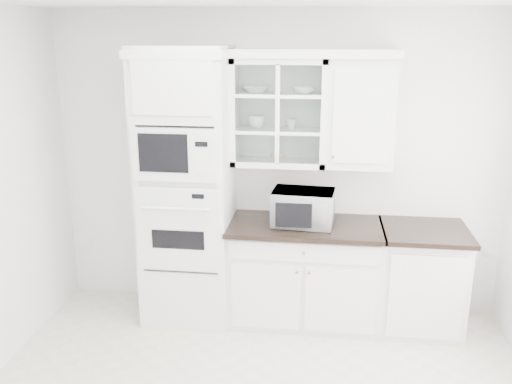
# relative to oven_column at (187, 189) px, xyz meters

# --- Properties ---
(room_shell) EXTENTS (4.00, 3.50, 2.70)m
(room_shell) POSITION_rel_oven_column_xyz_m (0.75, -0.99, 0.58)
(room_shell) COLOR white
(room_shell) RESTS_ON ground
(oven_column) EXTENTS (0.76, 0.68, 2.40)m
(oven_column) POSITION_rel_oven_column_xyz_m (0.00, 0.00, 0.00)
(oven_column) COLOR white
(oven_column) RESTS_ON ground
(base_cabinet_run) EXTENTS (1.32, 0.67, 0.92)m
(base_cabinet_run) POSITION_rel_oven_column_xyz_m (1.03, 0.03, -0.74)
(base_cabinet_run) COLOR white
(base_cabinet_run) RESTS_ON ground
(extra_base_cabinet) EXTENTS (0.72, 0.67, 0.92)m
(extra_base_cabinet) POSITION_rel_oven_column_xyz_m (2.03, 0.03, -0.74)
(extra_base_cabinet) COLOR white
(extra_base_cabinet) RESTS_ON ground
(upper_cabinet_glass) EXTENTS (0.80, 0.33, 0.90)m
(upper_cabinet_glass) POSITION_rel_oven_column_xyz_m (0.78, 0.17, 0.65)
(upper_cabinet_glass) COLOR white
(upper_cabinet_glass) RESTS_ON room_shell
(upper_cabinet_solid) EXTENTS (0.55, 0.33, 0.90)m
(upper_cabinet_solid) POSITION_rel_oven_column_xyz_m (1.46, 0.17, 0.65)
(upper_cabinet_solid) COLOR white
(upper_cabinet_solid) RESTS_ON room_shell
(crown_molding) EXTENTS (2.14, 0.38, 0.07)m
(crown_molding) POSITION_rel_oven_column_xyz_m (0.68, 0.14, 1.14)
(crown_molding) COLOR white
(crown_molding) RESTS_ON room_shell
(countertop_microwave) EXTENTS (0.55, 0.47, 0.30)m
(countertop_microwave) POSITION_rel_oven_column_xyz_m (1.01, 0.02, -0.13)
(countertop_microwave) COLOR white
(countertop_microwave) RESTS_ON base_cabinet_run
(bowl_a) EXTENTS (0.28, 0.28, 0.06)m
(bowl_a) POSITION_rel_oven_column_xyz_m (0.57, 0.19, 0.84)
(bowl_a) COLOR white
(bowl_a) RESTS_ON upper_cabinet_glass
(bowl_b) EXTENTS (0.20, 0.20, 0.06)m
(bowl_b) POSITION_rel_oven_column_xyz_m (0.98, 0.17, 0.84)
(bowl_b) COLOR white
(bowl_b) RESTS_ON upper_cabinet_glass
(cup_a) EXTENTS (0.17, 0.17, 0.11)m
(cup_a) POSITION_rel_oven_column_xyz_m (0.59, 0.15, 0.57)
(cup_a) COLOR white
(cup_a) RESTS_ON upper_cabinet_glass
(cup_b) EXTENTS (0.10, 0.10, 0.09)m
(cup_b) POSITION_rel_oven_column_xyz_m (0.88, 0.17, 0.55)
(cup_b) COLOR white
(cup_b) RESTS_ON upper_cabinet_glass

